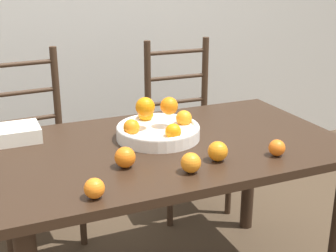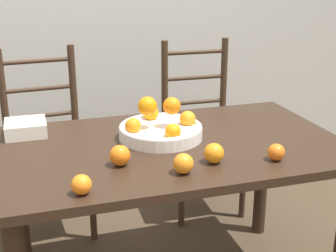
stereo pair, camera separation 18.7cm
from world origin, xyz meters
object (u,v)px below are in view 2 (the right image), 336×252
orange_loose_0 (214,153)px  chair_right (201,132)px  orange_loose_1 (183,164)px  orange_loose_4 (276,152)px  chair_left (47,149)px  book_stack (26,128)px  orange_loose_2 (120,155)px  orange_loose_3 (81,185)px  fruit_bowl (161,128)px

orange_loose_0 → chair_right: (0.34, 0.99, -0.29)m
orange_loose_1 → orange_loose_4: 0.37m
chair_left → book_stack: bearing=-105.4°
orange_loose_2 → orange_loose_3: (-0.16, -0.19, -0.01)m
orange_loose_1 → chair_right: bearing=65.5°
fruit_bowl → orange_loose_1: (-0.02, -0.37, -0.01)m
orange_loose_0 → chair_right: chair_right is taller
fruit_bowl → orange_loose_1: bearing=-93.6°
orange_loose_0 → orange_loose_4: orange_loose_0 is taller
chair_left → book_stack: (-0.09, -0.47, 0.29)m
orange_loose_0 → orange_loose_4: 0.24m
fruit_bowl → orange_loose_4: size_ratio=5.47×
chair_left → book_stack: chair_left is taller
orange_loose_0 → chair_left: (-0.57, 0.99, -0.29)m
orange_loose_1 → orange_loose_4: size_ratio=1.13×
orange_loose_3 → fruit_bowl: bearing=47.3°
orange_loose_4 → chair_right: chair_right is taller
orange_loose_2 → orange_loose_0: bearing=-13.4°
orange_loose_3 → chair_left: (-0.07, 1.10, -0.29)m
orange_loose_1 → chair_left: (-0.43, 1.05, -0.29)m
orange_loose_4 → book_stack: 1.06m
orange_loose_2 → chair_right: size_ratio=0.08×
orange_loose_0 → chair_left: 1.18m
orange_loose_2 → book_stack: (-0.32, 0.44, -0.01)m
orange_loose_3 → book_stack: size_ratio=0.39×
fruit_bowl → orange_loose_1: 0.37m
orange_loose_2 → orange_loose_3: size_ratio=1.16×
orange_loose_2 → fruit_bowl: bearing=46.1°
orange_loose_4 → book_stack: size_ratio=0.37×
orange_loose_1 → book_stack: orange_loose_1 is taller
orange_loose_3 → chair_left: size_ratio=0.07×
orange_loose_0 → chair_right: 1.09m
orange_loose_2 → chair_left: (-0.23, 0.91, -0.30)m
orange_loose_3 → book_stack: (-0.16, 0.63, -0.00)m
orange_loose_0 → orange_loose_3: size_ratio=1.14×
chair_left → orange_loose_0: bearing=-64.3°
orange_loose_3 → book_stack: 0.65m
orange_loose_2 → orange_loose_4: orange_loose_2 is taller
orange_loose_4 → orange_loose_1: bearing=-178.9°
orange_loose_2 → book_stack: bearing=126.1°
orange_loose_1 → chair_left: 1.17m
chair_right → book_stack: chair_right is taller
orange_loose_0 → orange_loose_4: bearing=-11.4°
orange_loose_2 → chair_right: 1.17m
orange_loose_0 → book_stack: size_ratio=0.44×
orange_loose_3 → orange_loose_2: bearing=49.0°
fruit_bowl → orange_loose_4: 0.50m
fruit_bowl → orange_loose_0: 0.33m
orange_loose_1 → chair_left: chair_left is taller
chair_right → orange_loose_0: bearing=-107.2°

